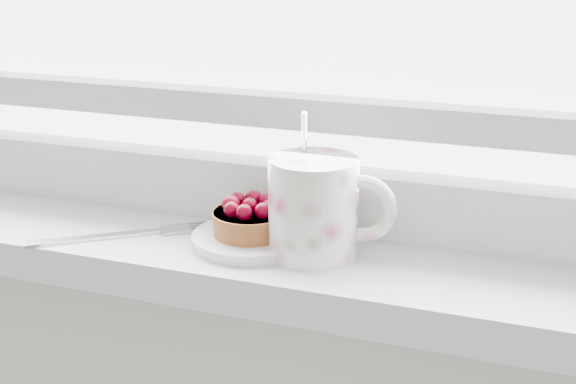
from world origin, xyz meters
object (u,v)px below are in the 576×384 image
at_px(fork, 125,234).
at_px(floral_mug, 317,205).
at_px(raspberry_tart, 250,218).
at_px(saucer, 250,239).

bearing_deg(fork, floral_mug, 6.00).
height_order(floral_mug, fork, floral_mug).
xyz_separation_m(raspberry_tart, floral_mug, (0.08, -0.00, 0.02)).
xyz_separation_m(saucer, fork, (-0.14, -0.02, -0.00)).
distance_m(saucer, floral_mug, 0.09).
relative_size(saucer, floral_mug, 0.84).
bearing_deg(raspberry_tart, floral_mug, -1.84).
xyz_separation_m(saucer, floral_mug, (0.07, -0.00, 0.05)).
distance_m(saucer, raspberry_tart, 0.02).
xyz_separation_m(floral_mug, fork, (-0.21, -0.02, -0.05)).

